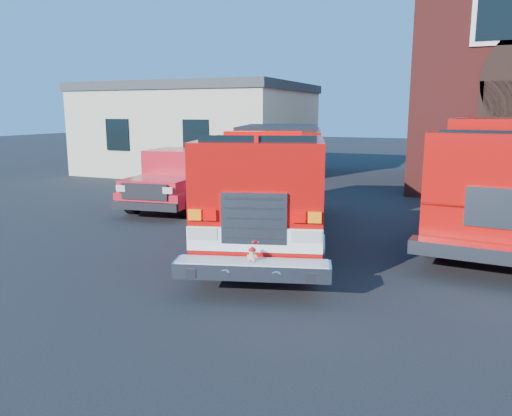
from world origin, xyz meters
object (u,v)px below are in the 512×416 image
at_px(pickup_truck, 184,178).
at_px(secondary_truck, 505,171).
at_px(side_building, 201,128).
at_px(fire_engine, 273,180).

relative_size(pickup_truck, secondary_truck, 0.65).
xyz_separation_m(side_building, pickup_truck, (4.01, -8.37, -1.33)).
bearing_deg(pickup_truck, fire_engine, -33.79).
relative_size(side_building, secondary_truck, 1.14).
bearing_deg(side_building, fire_engine, -53.75).
bearing_deg(fire_engine, pickup_truck, 146.21).
relative_size(fire_engine, pickup_truck, 1.54).
height_order(fire_engine, secondary_truck, secondary_truck).
distance_m(side_building, secondary_truck, 15.90).
bearing_deg(fire_engine, secondary_truck, 26.67).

